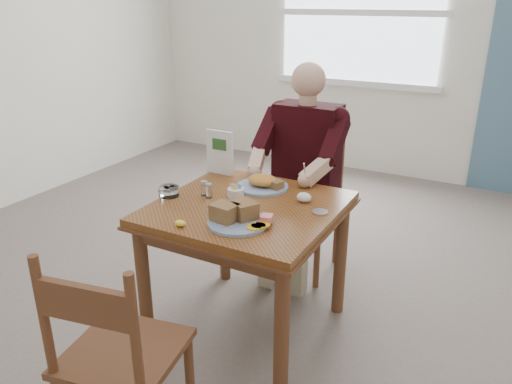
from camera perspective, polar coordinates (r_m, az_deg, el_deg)
The scene contains 16 objects.
floor at distance 2.93m, azimuth -0.91°, elevation -15.08°, with size 6.00×6.00×0.00m, color #695C55.
wall_back at distance 5.19m, azimuth 16.10°, elevation 16.84°, with size 5.50×5.50×0.00m, color white.
lemon_wedge at distance 2.34m, azimuth -8.66°, elevation -3.55°, with size 0.06×0.04×0.03m, color yellow.
napkin at distance 2.59m, azimuth 5.51°, elevation -0.61°, with size 0.08×0.06×0.05m, color white.
metal_dish at distance 2.47m, azimuth 7.32°, elevation -2.30°, with size 0.08×0.08×0.01m, color silver.
window at distance 5.26m, azimuth 11.76°, elevation 19.44°, with size 1.72×0.04×1.42m.
table at distance 2.60m, azimuth -1.00°, elevation -3.70°, with size 0.92×0.92×0.75m.
chair_far at distance 3.32m, azimuth 5.75°, elevation -1.05°, with size 0.42×0.42×0.95m.
chair_near at distance 2.04m, azimuth -15.58°, elevation -17.75°, with size 0.49×0.49×0.95m.
diner at distance 3.13m, azimuth 5.33°, elevation 4.02°, with size 0.53×0.56×1.39m.
near_plate at distance 2.34m, azimuth -2.13°, elevation -2.78°, with size 0.35×0.35×0.10m.
far_plate at distance 2.76m, azimuth 0.87°, elevation 1.00°, with size 0.36×0.36×0.08m.
caddy at distance 2.65m, azimuth -2.32°, elevation -0.05°, with size 0.11×0.11×0.07m.
shakers at distance 2.66m, azimuth -5.68°, elevation 0.31°, with size 0.09×0.07×0.08m.
creamer at distance 2.70m, azimuth -9.95°, elevation 0.10°, with size 0.15×0.15×0.05m.
menu at distance 2.97m, azimuth -4.16°, elevation 4.55°, with size 0.18×0.02×0.27m.
Camera 1 is at (1.16, -2.05, 1.74)m, focal length 35.00 mm.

